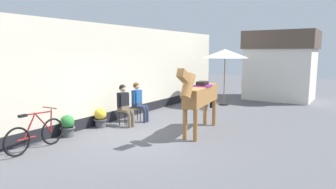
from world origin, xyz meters
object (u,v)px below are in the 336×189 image
(saddled_horse_center, at_px, (200,96))
(spare_stool_white, at_px, (212,100))
(flower_planter_near, at_px, (67,125))
(seated_visitor_far, at_px, (138,100))
(leaning_bicycle, at_px, (36,135))
(seated_visitor_near, at_px, (124,103))
(cafe_parasol, at_px, (225,54))
(flower_planter_middle, at_px, (100,117))

(saddled_horse_center, distance_m, spare_stool_white, 3.85)
(saddled_horse_center, bearing_deg, flower_planter_near, -141.11)
(seated_visitor_far, relative_size, flower_planter_near, 2.17)
(seated_visitor_far, relative_size, leaning_bicycle, 0.79)
(seated_visitor_near, height_order, flower_planter_near, seated_visitor_near)
(cafe_parasol, xyz_separation_m, spare_stool_white, (0.03, -1.35, -1.96))
(leaning_bicycle, bearing_deg, spare_stool_white, 78.27)
(saddled_horse_center, distance_m, flower_planter_near, 4.00)
(cafe_parasol, relative_size, spare_stool_white, 5.61)
(saddled_horse_center, xyz_separation_m, leaning_bicycle, (-2.73, -3.67, -0.76))
(flower_planter_middle, distance_m, cafe_parasol, 6.66)
(flower_planter_near, xyz_separation_m, flower_planter_middle, (0.02, 1.29, 0.00))
(flower_planter_near, xyz_separation_m, spare_stool_white, (1.83, 6.03, 0.07))
(seated_visitor_near, bearing_deg, cafe_parasol, 77.34)
(seated_visitor_far, height_order, leaning_bicycle, seated_visitor_far)
(flower_planter_middle, bearing_deg, saddled_horse_center, 21.04)
(seated_visitor_near, distance_m, flower_planter_near, 2.00)
(flower_planter_near, bearing_deg, seated_visitor_far, 78.69)
(seated_visitor_near, height_order, spare_stool_white, seated_visitor_near)
(flower_planter_middle, relative_size, spare_stool_white, 1.39)
(seated_visitor_near, distance_m, leaning_bicycle, 3.11)
(saddled_horse_center, xyz_separation_m, spare_stool_white, (-1.22, 3.57, -0.76))
(leaning_bicycle, bearing_deg, cafe_parasol, 80.29)
(saddled_horse_center, relative_size, cafe_parasol, 1.15)
(saddled_horse_center, height_order, flower_planter_middle, saddled_horse_center)
(saddled_horse_center, bearing_deg, cafe_parasol, 104.34)
(leaning_bicycle, bearing_deg, flower_planter_middle, 96.98)
(seated_visitor_far, relative_size, spare_stool_white, 3.02)
(spare_stool_white, bearing_deg, leaning_bicycle, -101.73)
(saddled_horse_center, bearing_deg, spare_stool_white, 108.92)
(seated_visitor_near, relative_size, saddled_horse_center, 0.47)
(cafe_parasol, bearing_deg, seated_visitor_far, -104.94)
(seated_visitor_near, xyz_separation_m, spare_stool_white, (1.27, 4.16, -0.38))
(spare_stool_white, bearing_deg, seated_visitor_near, -106.99)
(spare_stool_white, bearing_deg, saddled_horse_center, -71.08)
(cafe_parasol, height_order, spare_stool_white, cafe_parasol)
(seated_visitor_near, relative_size, spare_stool_white, 3.02)
(seated_visitor_near, height_order, flower_planter_middle, seated_visitor_near)
(seated_visitor_far, bearing_deg, flower_planter_near, -101.31)
(saddled_horse_center, distance_m, cafe_parasol, 5.22)
(leaning_bicycle, bearing_deg, saddled_horse_center, 53.39)
(seated_visitor_far, bearing_deg, leaning_bicycle, -93.05)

